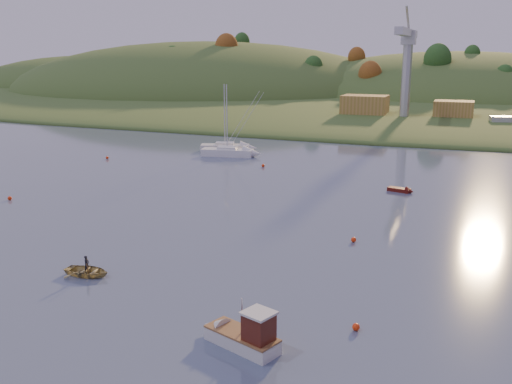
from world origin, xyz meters
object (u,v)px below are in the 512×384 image
(fishing_boat, at_px, (237,333))
(sailboat_far, at_px, (225,147))
(sailboat_near, at_px, (227,152))
(red_tender, at_px, (404,190))
(canoe, at_px, (87,271))

(fishing_boat, xyz_separation_m, sailboat_far, (-29.90, 64.79, -0.04))
(sailboat_near, relative_size, sailboat_far, 1.02)
(sailboat_near, xyz_separation_m, red_tender, (32.12, -15.98, -0.55))
(sailboat_near, bearing_deg, red_tender, -36.35)
(fishing_boat, bearing_deg, red_tender, -75.90)
(sailboat_near, distance_m, sailboat_far, 5.17)
(fishing_boat, bearing_deg, sailboat_near, -45.37)
(sailboat_far, relative_size, red_tender, 3.38)
(fishing_boat, xyz_separation_m, sailboat_near, (-27.41, 60.26, -0.03))
(red_tender, bearing_deg, sailboat_near, 168.60)
(red_tender, bearing_deg, canoe, -103.12)
(sailboat_near, distance_m, canoe, 55.51)
(sailboat_far, distance_m, red_tender, 40.23)
(fishing_boat, height_order, red_tender, fishing_boat)
(fishing_boat, height_order, sailboat_far, sailboat_far)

